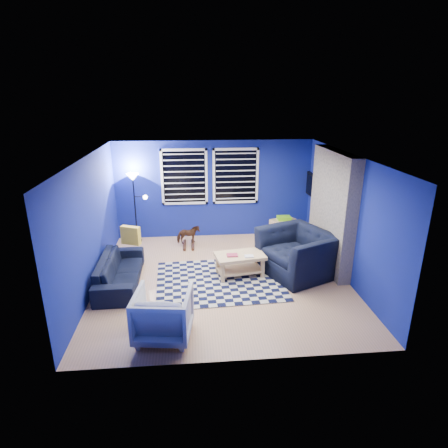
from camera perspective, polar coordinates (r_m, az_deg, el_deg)
name	(u,v)px	position (r m, az deg, el deg)	size (l,w,h in m)	color
floor	(222,279)	(7.75, -0.24, -8.31)	(5.00, 5.00, 0.00)	tan
ceiling	(222,156)	(6.95, -0.26, 10.27)	(5.00, 5.00, 0.00)	white
wall_back	(214,190)	(9.64, -1.52, 5.25)	(5.00, 5.00, 0.00)	navy
wall_left	(90,225)	(7.48, -19.71, -0.11)	(5.00, 5.00, 0.00)	navy
wall_right	(347,217)	(7.86, 18.24, 0.97)	(5.00, 5.00, 0.00)	navy
fireplace	(331,213)	(8.26, 15.98, 1.69)	(0.65, 2.00, 2.50)	gray
window_left	(184,177)	(9.51, -6.07, 7.12)	(1.17, 0.06, 1.42)	black
window_right	(236,176)	(9.58, 1.79, 7.30)	(1.17, 0.06, 1.42)	black
tv	(313,187)	(9.60, 13.48, 5.57)	(0.07, 1.00, 0.58)	black
rug	(219,280)	(7.66, -0.71, -8.58)	(2.50, 2.00, 0.02)	black
sofa	(120,271)	(7.71, -15.59, -6.89)	(0.75, 1.91, 0.56)	black
armchair_big	(297,253)	(7.93, 11.11, -4.34)	(1.24, 1.42, 0.92)	black
armchair_bent	(163,314)	(5.96, -9.25, -13.42)	(0.84, 0.87, 0.79)	gray
rocking_horse	(188,235)	(9.23, -5.47, -1.66)	(0.55, 0.25, 0.46)	#4A2817
coffee_table	(240,260)	(7.73, 2.43, -5.56)	(1.07, 0.73, 0.49)	#D7B879
cabinet	(283,229)	(9.80, 9.05, -0.74)	(0.74, 0.64, 0.61)	#D7B879
floor_lamp	(134,187)	(9.44, -13.53, 5.55)	(0.48, 0.29, 1.75)	black
throw_pillow	(131,235)	(8.14, -14.03, -1.69)	(0.42, 0.12, 0.39)	gold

